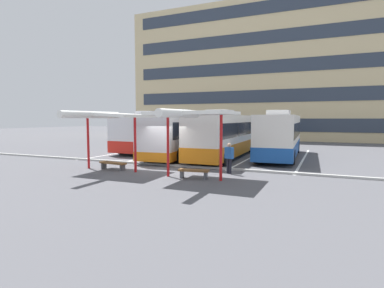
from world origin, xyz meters
The scene contains 17 objects.
ground_plane centered at (0.00, 0.00, 0.00)m, with size 160.00×160.00×0.00m, color #515156.
terminal_building centered at (0.02, 34.11, 9.67)m, with size 38.73×15.07×22.08m.
coach_bus_0 centered at (-5.53, 9.34, 1.66)m, with size 2.76×10.97×3.61m.
coach_bus_1 centered at (-1.58, 6.91, 1.71)m, with size 3.69×12.70×3.64m.
coach_bus_2 centered at (1.88, 6.89, 1.63)m, with size 2.75×11.86×3.58m.
coach_bus_3 centered at (5.67, 8.50, 1.63)m, with size 2.97×10.77×3.55m.
lane_stripe_0 centered at (-7.42, 8.06, 0.00)m, with size 0.16×14.00×0.01m, color white.
lane_stripe_1 centered at (-3.71, 8.06, 0.00)m, with size 0.16×14.00×0.01m, color white.
lane_stripe_2 centered at (0.00, 8.06, 0.00)m, with size 0.16×14.00×0.01m, color white.
lane_stripe_3 centered at (3.71, 8.06, 0.00)m, with size 0.16×14.00×0.01m, color white.
lane_stripe_4 centered at (7.42, 8.06, 0.00)m, with size 0.16×14.00×0.01m, color white.
waiting_shelter_0 centered at (-2.38, -1.70, 3.11)m, with size 4.30×5.27×3.36m.
bench_0 centered at (-2.38, -1.27, 0.34)m, with size 1.84×0.66×0.45m.
waiting_shelter_1 centered at (2.93, -2.10, 3.13)m, with size 3.83×5.12×3.36m.
bench_1 centered at (2.93, -1.79, 0.33)m, with size 1.57×0.60×0.45m.
platform_kerb centered at (0.00, 1.31, 0.06)m, with size 44.00×0.24×0.12m, color #ADADA8.
waiting_passenger_0 centered at (4.16, 0.17, 0.96)m, with size 0.53×0.40×1.66m.
Camera 1 is at (8.87, -15.70, 2.95)m, focal length 28.95 mm.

